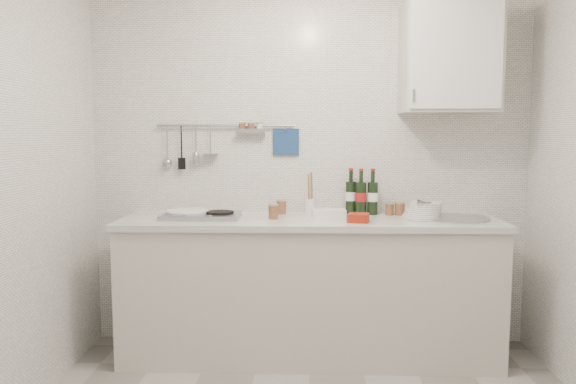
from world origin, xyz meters
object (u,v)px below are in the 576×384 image
at_px(wall_cabinet, 449,58).
at_px(utensil_crock, 310,205).
at_px(plate_stack_hob, 186,214).
at_px(plate_stack_sink, 423,211).
at_px(wine_bottles, 361,192).

distance_m(wall_cabinet, utensil_crock, 1.31).
relative_size(plate_stack_hob, plate_stack_sink, 1.13).
bearing_deg(wall_cabinet, plate_stack_hob, -176.05).
bearing_deg(utensil_crock, plate_stack_sink, -11.59).
bearing_deg(utensil_crock, wine_bottles, 3.91).
distance_m(wall_cabinet, wine_bottles, 1.03).
xyz_separation_m(wall_cabinet, wine_bottles, (-0.55, 0.08, -0.87)).
bearing_deg(plate_stack_sink, wine_bottles, 155.61).
bearing_deg(wine_bottles, plate_stack_sink, -24.39).
relative_size(plate_stack_sink, wine_bottles, 0.86).
xyz_separation_m(wall_cabinet, plate_stack_sink, (-0.16, -0.09, -0.98)).
bearing_deg(plate_stack_hob, utensil_crock, 12.05).
height_order(plate_stack_hob, wine_bottles, wine_bottles).
distance_m(plate_stack_sink, wine_bottles, 0.43).
relative_size(wall_cabinet, utensil_crock, 2.41).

